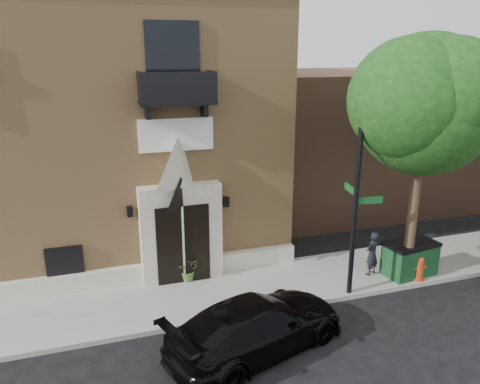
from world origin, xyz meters
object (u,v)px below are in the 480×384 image
(black_sedan, at_px, (257,325))
(fire_hydrant, at_px, (419,268))
(street_sign, at_px, (356,203))
(dumpster, at_px, (410,258))
(pedestrian_near, at_px, (372,253))

(black_sedan, relative_size, fire_hydrant, 5.99)
(street_sign, height_order, fire_hydrant, street_sign)
(fire_hydrant, distance_m, dumpster, 0.48)
(black_sedan, relative_size, street_sign, 0.85)
(fire_hydrant, bearing_deg, pedestrian_near, 147.13)
(pedestrian_near, bearing_deg, black_sedan, 2.20)
(dumpster, bearing_deg, fire_hydrant, -91.21)
(pedestrian_near, bearing_deg, street_sign, 8.28)
(fire_hydrant, bearing_deg, street_sign, -179.65)
(black_sedan, distance_m, street_sign, 4.66)
(black_sedan, relative_size, pedestrian_near, 3.27)
(fire_hydrant, relative_size, pedestrian_near, 0.55)
(street_sign, distance_m, pedestrian_near, 2.65)
(street_sign, bearing_deg, pedestrian_near, 40.76)
(street_sign, distance_m, fire_hydrant, 3.59)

